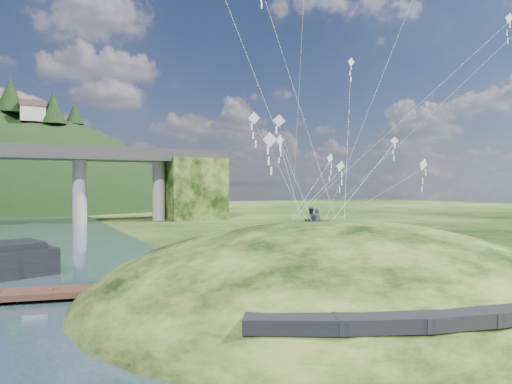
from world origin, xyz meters
name	(u,v)px	position (x,y,z in m)	size (l,w,h in m)	color
ground	(242,316)	(0.00, 0.00, 0.00)	(320.00, 320.00, 0.00)	black
grass_hill	(334,315)	(8.00, 2.00, -1.50)	(36.00, 32.00, 13.00)	black
footpath	(482,304)	(7.46, -9.74, 2.08)	(22.29, 5.84, 0.83)	black
wooden_dock	(108,290)	(-6.04, 8.22, 0.49)	(15.68, 5.98, 1.11)	#361E16
kite_flyers	(312,208)	(7.19, 3.48, 5.91)	(1.02, 1.49, 1.94)	#282936
kite_swarm	(336,78)	(8.63, 2.70, 15.11)	(20.54, 17.38, 20.09)	white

